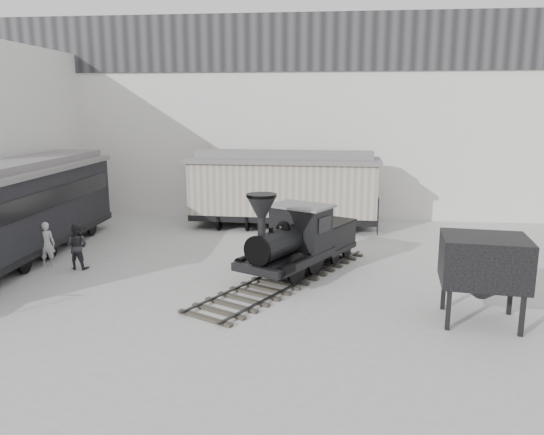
# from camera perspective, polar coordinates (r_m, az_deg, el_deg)

# --- Properties ---
(ground) EXTENTS (90.00, 90.00, 0.00)m
(ground) POSITION_cam_1_polar(r_m,az_deg,el_deg) (16.89, -4.81, -9.59)
(ground) COLOR #9E9E9B
(north_wall) EXTENTS (34.00, 2.51, 11.00)m
(north_wall) POSITION_cam_1_polar(r_m,az_deg,el_deg) (30.58, 0.28, 10.69)
(north_wall) COLOR silver
(north_wall) RESTS_ON ground
(locomotive) EXTENTS (6.18, 9.12, 3.28)m
(locomotive) POSITION_cam_1_polar(r_m,az_deg,el_deg) (19.56, 2.62, -2.84)
(locomotive) COLOR #2D2A25
(locomotive) RESTS_ON ground
(boxcar) EXTENTS (9.86, 3.44, 3.99)m
(boxcar) POSITION_cam_1_polar(r_m,az_deg,el_deg) (27.21, 1.22, 3.23)
(boxcar) COLOR black
(boxcar) RESTS_ON ground
(passenger_coach) EXTENTS (3.30, 14.05, 3.74)m
(passenger_coach) POSITION_cam_1_polar(r_m,az_deg,el_deg) (23.47, -25.95, 0.58)
(passenger_coach) COLOR black
(passenger_coach) RESTS_ON ground
(visitor_a) EXTENTS (0.73, 0.56, 1.77)m
(visitor_a) POSITION_cam_1_polar(r_m,az_deg,el_deg) (22.60, -23.11, -2.63)
(visitor_a) COLOR #B2B2B2
(visitor_a) RESTS_ON ground
(visitor_b) EXTENTS (0.93, 0.75, 1.80)m
(visitor_b) POSITION_cam_1_polar(r_m,az_deg,el_deg) (21.77, -20.24, -2.89)
(visitor_b) COLOR #28282C
(visitor_b) RESTS_ON ground
(coal_hopper) EXTENTS (2.56, 2.19, 2.56)m
(coal_hopper) POSITION_cam_1_polar(r_m,az_deg,el_deg) (16.37, 21.78, -4.96)
(coal_hopper) COLOR black
(coal_hopper) RESTS_ON ground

